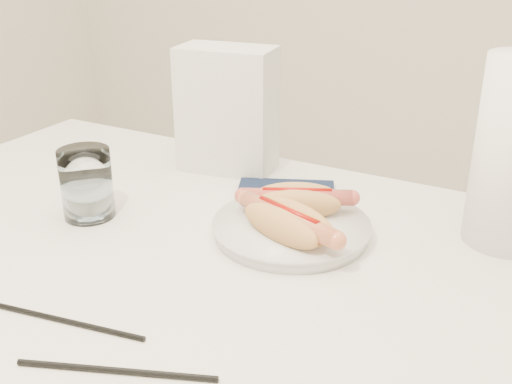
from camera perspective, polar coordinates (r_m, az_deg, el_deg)
The scene contains 9 objects.
table at distance 0.96m, azimuth -6.60°, elevation -8.03°, with size 1.20×0.80×0.75m.
plate at distance 0.95m, azimuth 3.24°, elevation -3.50°, with size 0.23×0.23×0.02m, color silver.
hotdog_left at distance 0.97m, azimuth 3.76°, elevation -0.83°, with size 0.16×0.12×0.05m.
hotdog_right at distance 0.90m, azimuth 2.98°, elevation -2.84°, with size 0.18×0.12×0.05m.
water_glass at distance 1.03m, azimuth -15.25°, elevation 0.75°, with size 0.08×0.08×0.11m, color silver.
chopstick_near at distance 0.79m, azimuth -16.94°, elevation -11.24°, with size 0.01×0.01×0.21m, color black.
chopstick_far at distance 0.70m, azimuth -12.66°, elevation -15.65°, with size 0.01×0.01×0.22m, color black.
napkin_box at distance 1.17m, azimuth -2.65°, elevation 7.52°, with size 0.17×0.10×0.23m, color silver.
navy_napkin at distance 1.06m, azimuth 2.68°, elevation -0.75°, with size 0.17×0.17×0.01m, color #111C36.
Camera 1 is at (0.48, -0.66, 1.19)m, focal length 43.70 mm.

